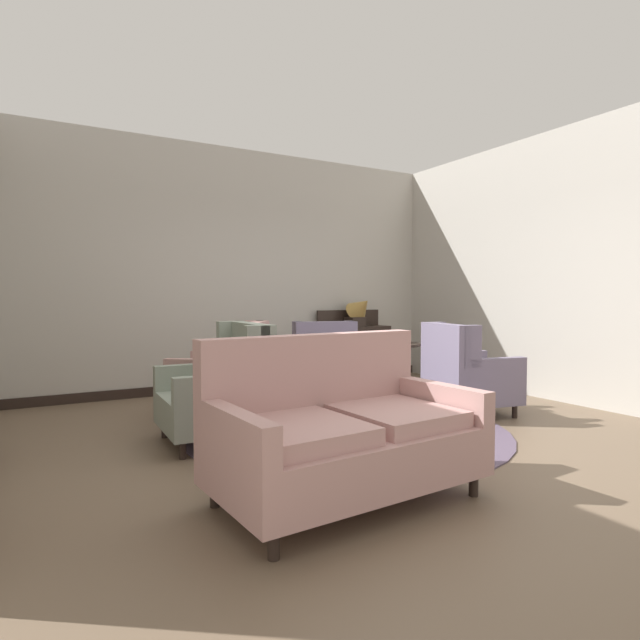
# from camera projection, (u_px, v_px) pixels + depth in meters

# --- Properties ---
(ground) EXTENTS (8.40, 8.40, 0.00)m
(ground) POSITION_uv_depth(u_px,v_px,m) (365.00, 438.00, 4.62)
(ground) COLOR brown
(wall_back) EXTENTS (6.16, 0.08, 3.28)m
(wall_back) POSITION_uv_depth(u_px,v_px,m) (243.00, 270.00, 7.14)
(wall_back) COLOR #BCB7AD
(wall_back) RESTS_ON ground
(wall_right) EXTENTS (0.08, 4.19, 3.28)m
(wall_right) POSITION_uv_depth(u_px,v_px,m) (515.00, 268.00, 6.79)
(wall_right) COLOR #BCB7AD
(wall_right) RESTS_ON ground
(baseboard_back) EXTENTS (6.00, 0.03, 0.12)m
(baseboard_back) POSITION_uv_depth(u_px,v_px,m) (245.00, 383.00, 7.17)
(baseboard_back) COLOR black
(baseboard_back) RESTS_ON ground
(area_rug) EXTENTS (3.02, 3.02, 0.01)m
(area_rug) POSITION_uv_depth(u_px,v_px,m) (347.00, 430.00, 4.88)
(area_rug) COLOR #5B4C60
(area_rug) RESTS_ON ground
(coffee_table) EXTENTS (0.90, 0.90, 0.48)m
(coffee_table) POSITION_uv_depth(u_px,v_px,m) (337.00, 385.00, 5.11)
(coffee_table) COLOR black
(coffee_table) RESTS_ON ground
(porcelain_vase) EXTENTS (0.18, 0.18, 0.33)m
(porcelain_vase) POSITION_uv_depth(u_px,v_px,m) (335.00, 363.00, 5.07)
(porcelain_vase) COLOR #4C7A66
(porcelain_vase) RESTS_ON coffee_table
(settee) EXTENTS (1.70, 1.02, 1.01)m
(settee) POSITION_uv_depth(u_px,v_px,m) (342.00, 433.00, 3.23)
(settee) COLOR tan
(settee) RESTS_ON ground
(armchair_far_left) EXTENTS (0.95, 0.92, 0.98)m
(armchair_far_left) POSITION_uv_depth(u_px,v_px,m) (465.00, 375.00, 5.54)
(armchair_far_left) COLOR slate
(armchair_far_left) RESTS_ON ground
(armchair_near_window) EXTENTS (0.94, 0.97, 0.97)m
(armchair_near_window) POSITION_uv_depth(u_px,v_px,m) (321.00, 365.00, 6.43)
(armchair_near_window) COLOR slate
(armchair_near_window) RESTS_ON ground
(armchair_back_corner) EXTENTS (1.21, 1.20, 1.00)m
(armchair_back_corner) POSITION_uv_depth(u_px,v_px,m) (227.00, 376.00, 5.49)
(armchair_back_corner) COLOR tan
(armchair_back_corner) RESTS_ON ground
(armchair_foreground_right) EXTENTS (0.87, 0.87, 1.03)m
(armchair_foreground_right) POSITION_uv_depth(u_px,v_px,m) (223.00, 392.00, 4.52)
(armchair_foreground_right) COLOR gray
(armchair_foreground_right) RESTS_ON ground
(side_table) EXTENTS (0.59, 0.59, 0.69)m
(side_table) POSITION_uv_depth(u_px,v_px,m) (396.00, 365.00, 6.36)
(side_table) COLOR black
(side_table) RESTS_ON ground
(sideboard) EXTENTS (1.09, 0.38, 1.06)m
(sideboard) POSITION_uv_depth(u_px,v_px,m) (354.00, 349.00, 7.75)
(sideboard) COLOR black
(sideboard) RESTS_ON ground
(gramophone) EXTENTS (0.42, 0.51, 0.53)m
(gramophone) POSITION_uv_depth(u_px,v_px,m) (360.00, 309.00, 7.67)
(gramophone) COLOR black
(gramophone) RESTS_ON sideboard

